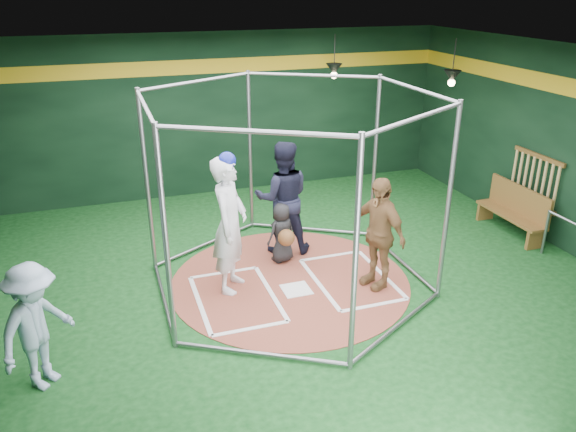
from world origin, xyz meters
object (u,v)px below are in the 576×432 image
object	(u,v)px
visitor_leopard	(378,233)
dugout_bench	(514,209)
umpire	(283,198)
batter_figure	(230,224)

from	to	relation	value
visitor_leopard	dugout_bench	size ratio (longest dim) A/B	1.11
umpire	dugout_bench	xyz separation A→B (m)	(4.38, -0.65, -0.53)
umpire	batter_figure	bearing A→B (deg)	53.97
umpire	dugout_bench	bearing A→B (deg)	-175.00
batter_figure	umpire	xyz separation A→B (m)	(1.16, 0.99, -0.09)
visitor_leopard	dugout_bench	bearing A→B (deg)	88.12
visitor_leopard	umpire	size ratio (longest dim) A/B	0.89
batter_figure	dugout_bench	bearing A→B (deg)	3.47
batter_figure	visitor_leopard	world-z (taller)	batter_figure
visitor_leopard	dugout_bench	world-z (taller)	visitor_leopard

